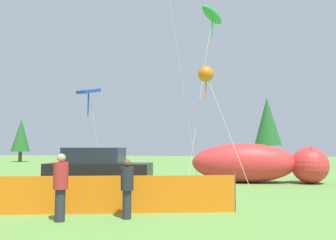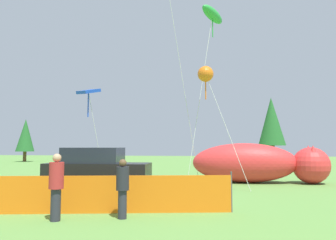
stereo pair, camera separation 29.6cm
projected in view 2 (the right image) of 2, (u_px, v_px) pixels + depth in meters
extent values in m
plane|color=#609342|center=(144.00, 200.00, 12.65)|extent=(120.00, 120.00, 0.00)
cube|color=black|center=(98.00, 176.00, 13.81)|extent=(4.41, 1.81, 1.09)
cube|color=#1E232D|center=(93.00, 155.00, 13.91)|extent=(2.45, 1.59, 0.65)
cylinder|color=black|center=(133.00, 186.00, 14.39)|extent=(0.66, 0.25, 0.65)
cylinder|color=black|center=(124.00, 191.00, 12.83)|extent=(0.66, 0.25, 0.65)
cylinder|color=black|center=(75.00, 185.00, 14.71)|extent=(0.66, 0.25, 0.65)
cylinder|color=black|center=(59.00, 190.00, 13.15)|extent=(0.66, 0.25, 0.65)
cube|color=maroon|center=(191.00, 197.00, 10.58)|extent=(0.67, 0.67, 0.03)
cube|color=maroon|center=(185.00, 191.00, 10.48)|extent=(0.32, 0.36, 0.43)
cylinder|color=#A5A5AD|center=(192.00, 202.00, 10.84)|extent=(0.02, 0.02, 0.42)
cylinder|color=#A5A5AD|center=(200.00, 204.00, 10.50)|extent=(0.02, 0.02, 0.42)
cylinder|color=#A5A5AD|center=(182.00, 204.00, 10.63)|extent=(0.02, 0.02, 0.42)
cylinder|color=#A5A5AD|center=(189.00, 205.00, 10.29)|extent=(0.02, 0.02, 0.42)
ellipsoid|color=red|center=(244.00, 163.00, 18.80)|extent=(5.94, 2.27, 2.25)
ellipsoid|color=yellow|center=(244.00, 172.00, 18.76)|extent=(3.80, 1.70, 1.01)
sphere|color=red|center=(311.00, 165.00, 18.21)|extent=(2.03, 2.03, 2.03)
cone|color=red|center=(308.00, 151.00, 18.77)|extent=(0.57, 0.57, 0.61)
cone|color=red|center=(313.00, 151.00, 17.77)|extent=(0.57, 0.57, 0.61)
cube|color=orange|center=(93.00, 194.00, 10.12)|extent=(8.47, 1.83, 1.15)
cylinder|color=#4C4C51|center=(231.00, 192.00, 10.32)|extent=(0.05, 0.05, 1.27)
cylinder|color=#2D2D38|center=(56.00, 205.00, 9.09)|extent=(0.28, 0.28, 0.88)
cylinder|color=#B72D2D|center=(56.00, 175.00, 9.15)|extent=(0.41, 0.41, 0.74)
sphere|color=tan|center=(57.00, 158.00, 9.19)|extent=(0.24, 0.24, 0.24)
cylinder|color=#2D2D38|center=(122.00, 204.00, 9.37)|extent=(0.25, 0.25, 0.81)
cylinder|color=#26262D|center=(123.00, 178.00, 9.43)|extent=(0.37, 0.37, 0.67)
sphere|color=brown|center=(123.00, 163.00, 9.47)|extent=(0.22, 0.22, 0.22)
cylinder|color=silver|center=(183.00, 81.00, 19.64)|extent=(1.68, 2.22, 11.95)
cylinder|color=silver|center=(227.00, 130.00, 15.71)|extent=(2.08, 0.80, 5.72)
sphere|color=orange|center=(206.00, 74.00, 16.48)|extent=(0.80, 0.80, 0.80)
cylinder|color=orange|center=(206.00, 88.00, 16.43)|extent=(0.06, 0.06, 1.20)
cylinder|color=silver|center=(200.00, 96.00, 17.35)|extent=(1.39, 1.51, 9.45)
ellipsoid|color=green|center=(212.00, 15.00, 18.35)|extent=(1.45, 2.25, 0.86)
cylinder|color=green|center=(213.00, 27.00, 18.30)|extent=(0.06, 0.06, 1.20)
cylinder|color=silver|center=(97.00, 139.00, 16.75)|extent=(0.70, 0.83, 4.86)
cube|color=blue|center=(88.00, 91.00, 16.61)|extent=(1.26, 1.26, 0.43)
cylinder|color=blue|center=(88.00, 105.00, 16.55)|extent=(0.06, 0.06, 1.20)
cylinder|color=brown|center=(272.00, 153.00, 47.90)|extent=(0.71, 0.71, 2.23)
cone|color=#236028|center=(271.00, 121.00, 48.28)|extent=(3.92, 3.92, 7.13)
cylinder|color=brown|center=(25.00, 157.00, 45.02)|extent=(0.45, 0.45, 1.40)
cone|color=#236028|center=(25.00, 135.00, 45.25)|extent=(2.46, 2.46, 4.48)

